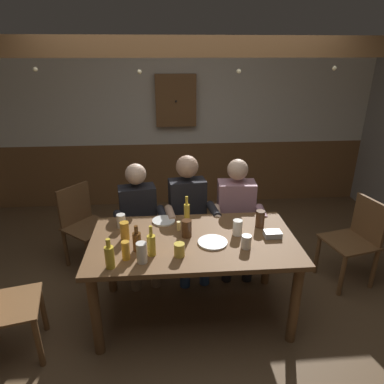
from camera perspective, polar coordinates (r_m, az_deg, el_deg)
The scene contains 29 objects.
ground_plane at distance 3.23m, azimuth 0.35°, elevation -20.52°, with size 6.67×6.67×0.00m, color brown.
back_wall_upper at distance 5.00m, azimuth -2.22°, elevation 15.89°, with size 5.56×0.12×1.38m, color silver.
back_wall_wainscot at distance 5.26m, azimuth -2.03°, elevation 3.26°, with size 5.56×0.12×0.94m, color brown.
ceiling_beam at distance 2.86m, azimuth -0.47°, elevation 23.18°, with size 5.00×0.14×0.16m, color brown.
dining_table at distance 2.90m, azimuth 0.22°, elevation -9.74°, with size 1.70×0.92×0.76m.
person_0 at distance 3.49m, azimuth -8.82°, elevation -4.16°, with size 0.55×0.57×1.19m.
person_1 at distance 3.48m, azimuth -0.53°, elevation -3.25°, with size 0.54×0.55×1.26m.
person_2 at distance 3.56m, azimuth 7.44°, elevation -3.20°, with size 0.54×0.54×1.21m.
chair_empty_near_right at distance 3.89m, azimuth -17.69°, elevation -5.00°, with size 0.62×0.62×0.88m.
chair_empty_far_end at distance 3.79m, azimuth 25.74°, elevation -7.02°, with size 0.53×0.53×0.88m.
table_candle at distance 2.96m, azimuth -2.24°, elevation -5.68°, with size 0.04×0.04×0.08m, color #F9E08C.
condiment_caddy at distance 2.94m, azimuth 13.33°, elevation -6.87°, with size 0.14×0.10×0.05m, color #B2B7BC.
plate_0 at distance 2.79m, azimuth 3.46°, elevation -8.39°, with size 0.24×0.24×0.01m, color white.
plate_1 at distance 3.13m, azimuth -4.77°, elevation -4.82°, with size 0.21×0.21×0.01m, color white.
bottle_0 at distance 2.52m, azimuth -13.64°, elevation -10.41°, with size 0.07×0.07×0.23m.
bottle_1 at distance 3.04m, azimuth -0.88°, elevation -3.54°, with size 0.05×0.05×0.27m.
bottle_2 at distance 2.69m, azimuth -9.20°, elevation -8.08°, with size 0.07×0.07×0.21m.
bottle_3 at distance 2.61m, azimuth -6.81°, elevation -8.69°, with size 0.06×0.06×0.25m.
pint_glass_0 at distance 2.60m, azimuth -11.04°, elevation -9.57°, with size 0.06×0.06×0.15m, color gold.
pint_glass_1 at distance 2.85m, azimuth -0.90°, elevation -6.12°, with size 0.08×0.08×0.15m, color #4C2D19.
pint_glass_2 at distance 2.90m, azimuth 7.62°, elevation -5.91°, with size 0.08×0.08×0.13m, color white.
pint_glass_3 at distance 2.60m, azimuth -2.13°, elevation -9.65°, with size 0.08×0.08×0.11m, color #E5C64C.
pint_glass_4 at distance 3.05m, azimuth 11.33°, elevation -4.44°, with size 0.08×0.08×0.15m, color #4C2D19.
pint_glass_5 at distance 2.86m, azimuth -11.19°, elevation -6.40°, with size 0.07×0.07×0.16m, color gold.
pint_glass_6 at distance 3.06m, azimuth -11.77°, elevation -4.76°, with size 0.08×0.08×0.12m, color white.
pint_glass_7 at distance 2.55m, azimuth -8.42°, elevation -10.00°, with size 0.08×0.08×0.16m, color white.
pint_glass_8 at distance 2.74m, azimuth 9.07°, elevation -8.21°, with size 0.08×0.08×0.11m, color white.
wall_dart_cabinet at distance 4.87m, azimuth -2.73°, elevation 15.05°, with size 0.56×0.15×0.70m.
string_lights at distance 2.82m, azimuth -0.38°, elevation 20.06°, with size 3.93×0.04×0.10m.
Camera 1 is at (-0.20, -2.35, 2.20)m, focal length 31.86 mm.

